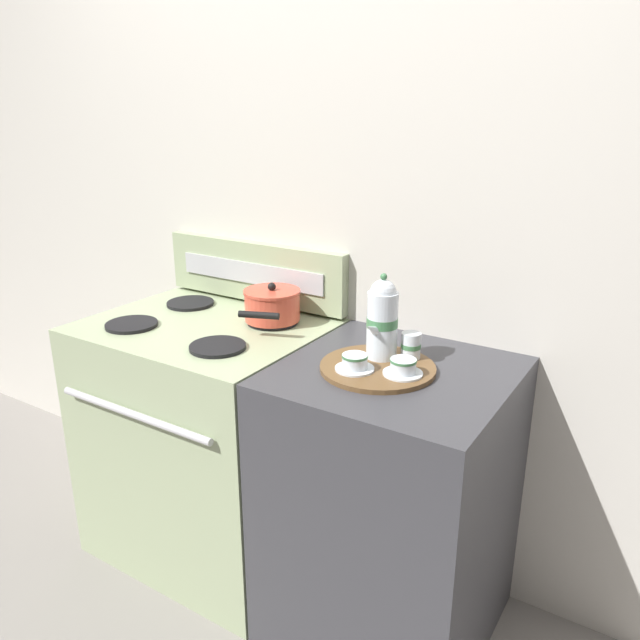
# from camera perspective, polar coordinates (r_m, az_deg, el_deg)

# --- Properties ---
(ground_plane) EXTENTS (6.00, 6.00, 0.00)m
(ground_plane) POSITION_cam_1_polar(r_m,az_deg,el_deg) (2.44, -3.24, -21.99)
(ground_plane) COLOR gray
(wall_back) EXTENTS (6.00, 0.05, 2.20)m
(wall_back) POSITION_cam_1_polar(r_m,az_deg,el_deg) (2.18, 1.45, 5.83)
(wall_back) COLOR beige
(wall_back) RESTS_ON ground
(stove) EXTENTS (0.80, 0.66, 0.90)m
(stove) POSITION_cam_1_polar(r_m,az_deg,el_deg) (2.35, -10.01, -10.64)
(stove) COLOR #9EAD84
(stove) RESTS_ON ground
(control_panel) EXTENTS (0.78, 0.05, 0.22)m
(control_panel) POSITION_cam_1_polar(r_m,az_deg,el_deg) (2.34, -6.02, 4.43)
(control_panel) COLOR #9EAD84
(control_panel) RESTS_ON stove
(side_counter) EXTENTS (0.64, 0.63, 0.89)m
(side_counter) POSITION_cam_1_polar(r_m,az_deg,el_deg) (2.00, 6.41, -16.35)
(side_counter) COLOR #38383D
(side_counter) RESTS_ON ground
(saucepan) EXTENTS (0.22, 0.28, 0.13)m
(saucepan) POSITION_cam_1_polar(r_m,az_deg,el_deg) (2.13, -4.41, 1.39)
(saucepan) COLOR #D14C38
(saucepan) RESTS_ON stove
(serving_tray) EXTENTS (0.33, 0.33, 0.01)m
(serving_tray) POSITION_cam_1_polar(r_m,az_deg,el_deg) (1.77, 5.29, -4.36)
(serving_tray) COLOR brown
(serving_tray) RESTS_ON side_counter
(teapot) EXTENTS (0.09, 0.15, 0.25)m
(teapot) POSITION_cam_1_polar(r_m,az_deg,el_deg) (1.79, 5.70, 0.13)
(teapot) COLOR silver
(teapot) RESTS_ON serving_tray
(teacup_left) EXTENTS (0.11, 0.11, 0.04)m
(teacup_left) POSITION_cam_1_polar(r_m,az_deg,el_deg) (1.73, 3.20, -3.88)
(teacup_left) COLOR silver
(teacup_left) RESTS_ON serving_tray
(teacup_right) EXTENTS (0.11, 0.11, 0.04)m
(teacup_right) POSITION_cam_1_polar(r_m,az_deg,el_deg) (1.71, 7.61, -4.27)
(teacup_right) COLOR silver
(teacup_right) RESTS_ON serving_tray
(creamer_jug) EXTENTS (0.06, 0.06, 0.08)m
(creamer_jug) POSITION_cam_1_polar(r_m,az_deg,el_deg) (1.82, 8.31, -2.32)
(creamer_jug) COLOR silver
(creamer_jug) RESTS_ON serving_tray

